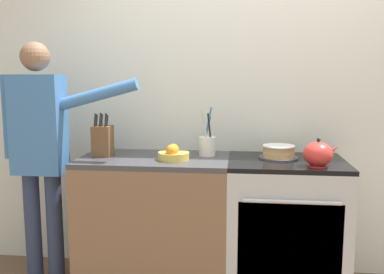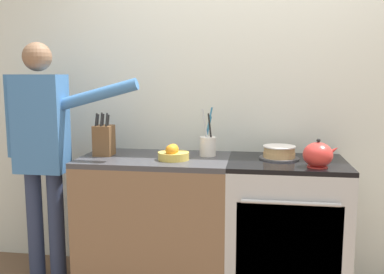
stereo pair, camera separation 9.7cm
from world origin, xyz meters
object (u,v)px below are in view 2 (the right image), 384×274
knife_block (104,140)px  person_baker (43,143)px  layer_cake (279,153)px  fruit_bowl (173,154)px  tea_kettle (318,155)px  utensil_crock (208,145)px  stove_range (285,227)px

knife_block → person_baker: 0.41m
layer_cake → fruit_bowl: size_ratio=1.28×
tea_kettle → knife_block: knife_block is taller
tea_kettle → utensil_crock: 0.76m
layer_cake → utensil_crock: size_ratio=0.78×
stove_range → person_baker: 1.75m
person_baker → layer_cake: bearing=-5.3°
stove_range → person_baker: (-1.65, -0.12, 0.56)m
layer_cake → knife_block: bearing=-177.7°
tea_kettle → person_baker: (-1.82, 0.05, 0.03)m
utensil_crock → fruit_bowl: bearing=-139.5°
fruit_bowl → person_baker: person_baker is taller
knife_block → fruit_bowl: knife_block is taller
fruit_bowl → person_baker: 0.90m
stove_range → tea_kettle: tea_kettle is taller
tea_kettle → utensil_crock: (-0.71, 0.27, -0.00)m
tea_kettle → layer_cake: bearing=133.4°
person_baker → tea_kettle: bearing=-13.5°
stove_range → tea_kettle: bearing=-44.7°
stove_range → knife_block: bearing=179.2°
utensil_crock → tea_kettle: bearing=-20.9°
tea_kettle → fruit_bowl: tea_kettle is taller
knife_block → person_baker: size_ratio=0.18×
layer_cake → fruit_bowl: bearing=-168.5°
layer_cake → knife_block: size_ratio=0.87×
layer_cake → tea_kettle: size_ratio=1.20×
utensil_crock → fruit_bowl: utensil_crock is taller
tea_kettle → utensil_crock: utensil_crock is taller
utensil_crock → person_baker: size_ratio=0.20×
tea_kettle → fruit_bowl: size_ratio=1.07×
stove_range → person_baker: person_baker is taller
tea_kettle → knife_block: bearing=172.6°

